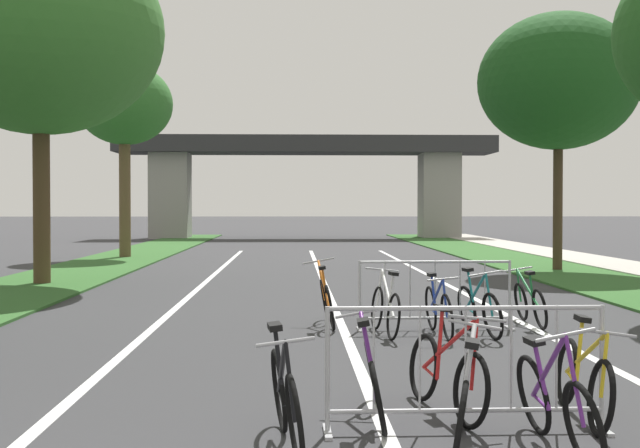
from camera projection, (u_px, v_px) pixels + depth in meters
grass_verge_left at (94, 267)px, 25.12m from camera, size 2.96×56.29×0.05m
grass_verge_right at (537, 266)px, 25.57m from camera, size 2.96×56.29×0.05m
sidewalk_path_right at (620, 265)px, 25.66m from camera, size 2.20×56.29×0.08m
lane_stripe_center at (327, 290)px, 18.61m from camera, size 0.14×32.57×0.01m
lane_stripe_right_lane at (456, 289)px, 18.71m from camera, size 0.14×32.57×0.01m
lane_stripe_left_lane at (197, 290)px, 18.51m from camera, size 0.14×32.57×0.01m
overpass_bridge at (306, 166)px, 48.74m from camera, size 21.99×3.59×5.93m
tree_left_pine_near at (40, 31)px, 19.61m from camera, size 5.80×5.80×8.50m
tree_left_pine_far at (124, 106)px, 29.87m from camera, size 3.46×3.46×7.03m
tree_right_maple_mid at (559, 82)px, 23.84m from camera, size 4.61×4.61×7.42m
crowd_barrier_nearest at (466, 370)px, 6.87m from camera, size 2.35×0.47×1.05m
crowd_barrier_second at (435, 296)px, 12.56m from camera, size 2.36×0.49×1.05m
bicycle_purple_0 at (374, 379)px, 7.28m from camera, size 0.48×1.68×0.93m
bicycle_silver_1 at (463, 403)px, 6.36m from camera, size 0.65×1.59×0.95m
bicycle_orange_2 at (327, 301)px, 12.94m from camera, size 0.51×1.67×1.05m
bicycle_black_3 at (286, 400)px, 6.36m from camera, size 0.42×1.72×0.95m
bicycle_blue_4 at (438, 310)px, 11.99m from camera, size 0.45×1.74×0.90m
bicycle_yellow_5 at (583, 379)px, 7.27m from camera, size 0.47×1.71×0.88m
bicycle_teal_6 at (479, 309)px, 12.03m from camera, size 0.49×1.67×0.98m
bicycle_red_7 at (446, 373)px, 7.48m from camera, size 0.70×1.68×0.97m
bicycle_green_8 at (530, 303)px, 13.04m from camera, size 0.50×1.63×0.90m
bicycle_white_9 at (385, 309)px, 12.06m from camera, size 0.51×1.69×0.96m
bicycle_purple_10 at (556, 404)px, 6.29m from camera, size 0.44×1.66×1.02m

